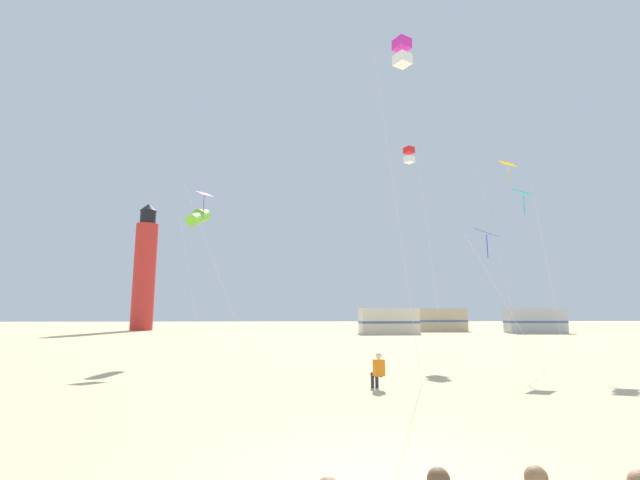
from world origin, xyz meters
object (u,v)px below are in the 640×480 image
kite_box_magenta (402,53)px  rv_van_silver (535,321)px  rv_van_tan (439,320)px  kite_box_scarlet (409,156)px  kite_diamond_gold (507,172)px  kite_diamond_blue (487,237)px  kite_tube_lime (198,217)px  rv_van_cream (389,321)px  kite_flyer_standing (378,370)px  kite_diamond_cyan (525,199)px  lighthouse_distant (145,270)px  kite_diamond_violet (205,200)px

kite_box_magenta → rv_van_silver: kite_box_magenta is taller
rv_van_tan → kite_box_scarlet: bearing=-109.1°
kite_diamond_gold → kite_diamond_blue: kite_diamond_gold is taller
kite_tube_lime → rv_van_cream: (16.08, 23.27, -6.66)m
kite_diamond_blue → rv_van_tan: bearing=75.8°
kite_box_magenta → rv_van_tan: bearing=70.7°
kite_tube_lime → rv_van_tan: kite_tube_lime is taller
kite_flyer_standing → kite_box_scarlet: (5.29, 15.24, 12.91)m
kite_flyer_standing → kite_diamond_cyan: kite_diamond_cyan is taller
kite_diamond_gold → lighthouse_distant: bearing=132.8°
lighthouse_distant → kite_diamond_gold: bearing=-47.2°
kite_diamond_cyan → rv_van_tan: bearing=80.4°
kite_diamond_gold → rv_van_silver: kite_diamond_gold is taller
kite_flyer_standing → kite_diamond_cyan: bearing=-156.2°
kite_diamond_blue → kite_tube_lime: bearing=156.5°
kite_diamond_cyan → rv_van_silver: size_ratio=1.37×
kite_flyer_standing → kite_box_magenta: kite_box_magenta is taller
kite_flyer_standing → kite_diamond_blue: 9.50m
kite_flyer_standing → kite_tube_lime: (-8.59, 11.38, 7.43)m
kite_diamond_cyan → rv_van_cream: (-2.05, 26.88, -7.06)m
lighthouse_distant → rv_van_cream: lighthouse_distant is taller
kite_flyer_standing → lighthouse_distant: size_ratio=0.07×
kite_box_scarlet → kite_diamond_blue: bearing=-85.4°
kite_diamond_cyan → kite_diamond_violet: bearing=171.4°
kite_diamond_blue → kite_box_magenta: bearing=-146.3°
kite_box_scarlet → kite_diamond_violet: kite_box_scarlet is taller
kite_diamond_blue → lighthouse_distant: 49.03m
kite_box_magenta → kite_box_scarlet: 13.74m
kite_flyer_standing → rv_van_tan: bearing=-125.8°
kite_diamond_gold → kite_diamond_violet: kite_diamond_gold is taller
kite_diamond_violet → rv_van_tan: kite_diamond_violet is taller
kite_flyer_standing → kite_diamond_violet: 15.53m
kite_diamond_cyan → kite_box_scarlet: (-4.25, 7.47, 5.08)m
kite_diamond_blue → rv_van_silver: kite_diamond_blue is taller
kite_flyer_standing → rv_van_silver: size_ratio=0.18×
kite_diamond_violet → rv_van_tan: 38.68m
kite_box_scarlet → kite_diamond_blue: kite_box_scarlet is taller
kite_box_scarlet → kite_tube_lime: bearing=-164.5°
kite_tube_lime → rv_van_cream: bearing=55.4°
rv_van_cream → kite_diamond_cyan: bearing=-89.4°
lighthouse_distant → rv_van_cream: 32.54m
kite_box_magenta → kite_box_scarlet: kite_box_scarlet is taller
kite_tube_lime → kite_diamond_blue: 16.18m
kite_diamond_blue → rv_van_tan: 36.92m
kite_flyer_standing → kite_box_magenta: (1.64, 2.00, 12.52)m
rv_van_silver → kite_diamond_blue: bearing=-117.9°
kite_box_magenta → kite_diamond_violet: kite_box_magenta is taller
kite_diamond_gold → kite_box_scarlet: (-4.22, 5.76, 3.00)m
kite_diamond_blue → rv_van_silver: bearing=58.8°
kite_box_scarlet → kite_diamond_violet: (-13.34, -4.80, -4.68)m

